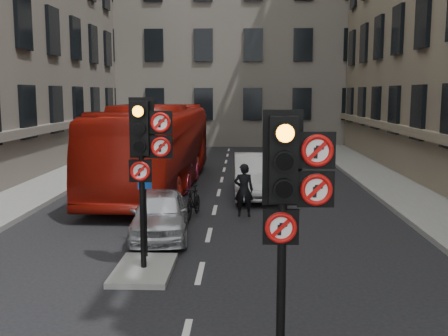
# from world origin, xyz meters

# --- Properties ---
(pavement_left) EXTENTS (3.00, 50.00, 0.16)m
(pavement_left) POSITION_xyz_m (-7.20, 12.00, 0.08)
(pavement_left) COLOR gray
(pavement_left) RESTS_ON ground
(pavement_right) EXTENTS (3.00, 50.00, 0.16)m
(pavement_right) POSITION_xyz_m (7.20, 12.00, 0.08)
(pavement_right) COLOR gray
(pavement_right) RESTS_ON ground
(centre_island) EXTENTS (1.20, 2.00, 0.12)m
(centre_island) POSITION_xyz_m (-1.20, 5.00, 0.06)
(centre_island) COLOR gray
(centre_island) RESTS_ON ground
(building_far) EXTENTS (30.00, 14.00, 20.00)m
(building_far) POSITION_xyz_m (0.00, 38.00, 10.00)
(building_far) COLOR slate
(building_far) RESTS_ON ground
(signal_near) EXTENTS (0.91, 0.40, 3.58)m
(signal_near) POSITION_xyz_m (1.49, 0.99, 2.58)
(signal_near) COLOR black
(signal_near) RESTS_ON ground
(signal_far) EXTENTS (0.91, 0.40, 3.58)m
(signal_far) POSITION_xyz_m (-1.11, 4.99, 2.70)
(signal_far) COLOR black
(signal_far) RESTS_ON centre_island
(car_silver) EXTENTS (1.80, 3.74, 1.23)m
(car_silver) POSITION_xyz_m (-1.29, 7.83, 0.62)
(car_silver) COLOR #B7B9BF
(car_silver) RESTS_ON ground
(car_white) EXTENTS (1.74, 4.69, 1.53)m
(car_white) POSITION_xyz_m (1.42, 13.49, 0.77)
(car_white) COLOR silver
(car_white) RESTS_ON ground
(car_pink) EXTENTS (2.13, 4.91, 1.41)m
(car_pink) POSITION_xyz_m (-2.01, 15.17, 0.70)
(car_pink) COLOR #D43E72
(car_pink) RESTS_ON ground
(bus_red) EXTENTS (3.17, 12.06, 3.34)m
(bus_red) POSITION_xyz_m (-2.50, 14.69, 1.67)
(bus_red) COLOR maroon
(bus_red) RESTS_ON ground
(motorcycle) EXTENTS (0.70, 1.65, 0.96)m
(motorcycle) POSITION_xyz_m (-0.61, 10.01, 0.48)
(motorcycle) COLOR black
(motorcycle) RESTS_ON ground
(motorcyclist) EXTENTS (0.61, 0.41, 1.65)m
(motorcyclist) POSITION_xyz_m (0.94, 10.20, 0.82)
(motorcyclist) COLOR black
(motorcyclist) RESTS_ON ground
(info_sign) EXTENTS (0.31, 0.11, 1.80)m
(info_sign) POSITION_xyz_m (-1.28, 5.73, 1.28)
(info_sign) COLOR black
(info_sign) RESTS_ON centre_island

